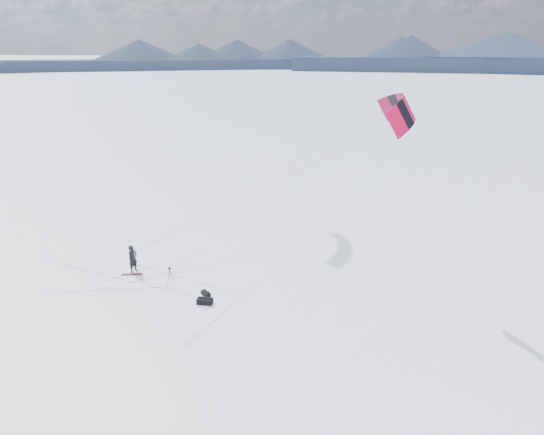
% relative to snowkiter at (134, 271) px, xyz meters
% --- Properties ---
extents(ground, '(1800.00, 1800.00, 0.00)m').
position_rel_snowkiter_xyz_m(ground, '(2.85, -1.64, 0.00)').
color(ground, white).
extents(horizon_hills, '(704.84, 706.81, 10.87)m').
position_rel_snowkiter_xyz_m(horizon_hills, '(2.85, -1.64, 4.86)').
color(horizon_hills, '#1F2D3E').
rests_on(horizon_hills, ground).
extents(snow_tracks, '(14.76, 10.25, 0.01)m').
position_rel_snowkiter_xyz_m(snow_tracks, '(2.20, -1.99, 0.00)').
color(snow_tracks, '#A7B3D6').
rests_on(snow_tracks, ground).
extents(snowkiter, '(0.65, 0.79, 1.86)m').
position_rel_snowkiter_xyz_m(snowkiter, '(0.00, 0.00, 0.00)').
color(snowkiter, black).
rests_on(snowkiter, ground).
extents(snowboard, '(1.37, 0.57, 0.04)m').
position_rel_snowkiter_xyz_m(snowboard, '(0.08, -0.45, 0.02)').
color(snowboard, maroon).
rests_on(snowboard, ground).
extents(tripod, '(0.54, 0.62, 1.20)m').
position_rel_snowkiter_xyz_m(tripod, '(3.09, -1.23, 0.77)').
color(tripod, black).
rests_on(tripod, ground).
extents(gear_bag_a, '(0.92, 0.47, 0.40)m').
position_rel_snowkiter_xyz_m(gear_bag_a, '(5.90, -2.97, 0.18)').
color(gear_bag_a, black).
rests_on(gear_bag_a, ground).
extents(gear_bag_b, '(0.71, 0.68, 0.30)m').
position_rel_snowkiter_xyz_m(gear_bag_b, '(5.64, -2.07, 0.13)').
color(gear_bag_b, black).
rests_on(gear_bag_b, ground).
extents(power_kite, '(17.09, 5.91, 10.29)m').
position_rel_snowkiter_xyz_m(power_kite, '(15.92, 0.64, 10.67)').
color(power_kite, '#C40B36').
rests_on(power_kite, ground).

